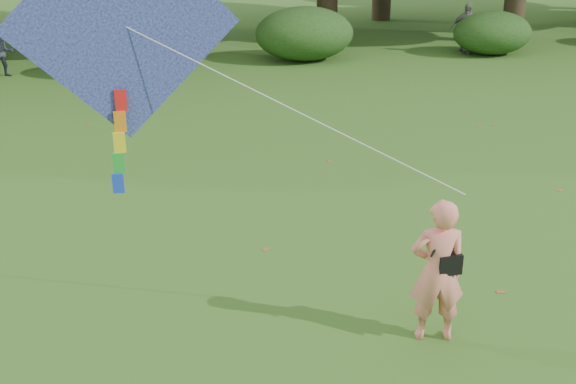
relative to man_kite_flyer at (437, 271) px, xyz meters
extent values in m
plane|color=#265114|center=(-0.23, -0.35, -0.95)|extent=(100.00, 100.00, 0.00)
imported|color=#EB846E|center=(0.00, 0.00, 0.00)|extent=(0.77, 0.59, 1.91)
imported|color=#272C34|center=(-7.30, 17.18, -0.19)|extent=(0.85, 0.73, 1.52)
imported|color=slate|center=(8.92, 17.46, -0.03)|extent=(1.16, 0.92, 1.84)
cube|color=black|center=(0.12, -0.03, 0.11)|extent=(0.30, 0.20, 0.26)
cylinder|color=black|center=(0.00, -0.04, 0.48)|extent=(0.33, 0.14, 0.47)
cube|color=#23459A|center=(-3.54, 1.20, 2.94)|extent=(2.72, 0.39, 2.73)
cube|color=black|center=(-3.54, 1.23, 2.94)|extent=(0.18, 0.43, 2.49)
cylinder|color=white|center=(-1.64, 0.57, 1.98)|extent=(3.80, 1.26, 1.93)
cube|color=red|center=(-3.64, 1.22, 2.07)|extent=(0.14, 0.06, 0.26)
cube|color=orange|center=(-3.67, 1.22, 1.81)|extent=(0.14, 0.06, 0.26)
cube|color=yellow|center=(-3.70, 1.22, 1.55)|extent=(0.14, 0.06, 0.26)
cube|color=green|center=(-3.73, 1.22, 1.29)|extent=(0.14, 0.06, 0.26)
cube|color=blue|center=(-3.76, 1.22, 1.03)|extent=(0.14, 0.06, 0.26)
cylinder|color=#3A2D1E|center=(-2.23, 19.65, 0.62)|extent=(0.80, 0.80, 3.15)
ellipsoid|color=#264919|center=(-4.23, 16.75, -0.24)|extent=(2.66, 2.09, 1.42)
ellipsoid|color=#264919|center=(2.77, 17.55, -0.02)|extent=(3.50, 2.75, 1.88)
ellipsoid|color=#264919|center=(9.77, 17.05, -0.17)|extent=(2.94, 2.31, 1.58)
cube|color=brown|center=(1.43, 0.84, -0.95)|extent=(0.14, 0.12, 0.01)
cube|color=brown|center=(-3.37, 11.44, -0.95)|extent=(0.12, 0.14, 0.01)
cube|color=brown|center=(5.41, 8.53, -0.95)|extent=(0.14, 0.14, 0.01)
cube|color=brown|center=(4.50, 4.18, -0.95)|extent=(0.14, 0.13, 0.01)
cube|color=brown|center=(-3.90, 6.82, -0.95)|extent=(0.14, 0.13, 0.01)
cube|color=brown|center=(4.98, 8.47, -0.95)|extent=(0.09, 0.12, 0.01)
cube|color=brown|center=(-4.52, 10.90, -0.95)|extent=(0.14, 0.14, 0.01)
cube|color=brown|center=(0.62, 6.85, -0.95)|extent=(0.09, 0.13, 0.01)
cube|color=brown|center=(1.52, 2.41, -0.95)|extent=(0.12, 0.09, 0.01)
cube|color=brown|center=(-1.58, 2.95, -0.95)|extent=(0.14, 0.13, 0.01)
camera|label=1|loc=(-3.60, -7.29, 4.21)|focal=45.00mm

